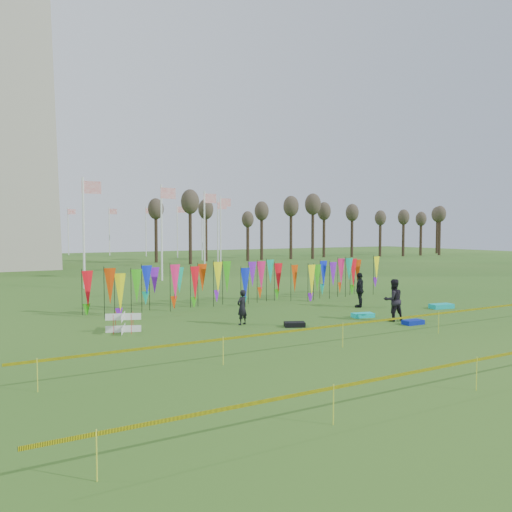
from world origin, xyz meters
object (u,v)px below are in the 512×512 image
person_left (242,307)px  person_right (360,290)px  kite_bag_blue (413,322)px  kite_bag_turquoise (363,315)px  kite_bag_black (295,324)px  box_kite (123,323)px  person_mid (393,300)px  kite_bag_teal (441,306)px

person_left → person_right: person_right is taller
kite_bag_blue → kite_bag_turquoise: bearing=106.6°
person_right → kite_bag_black: bearing=-11.8°
box_kite → person_mid: bearing=-16.8°
box_kite → kite_bag_blue: bearing=-21.2°
person_mid → kite_bag_blue: (0.17, -1.06, -0.88)m
person_mid → person_left: bearing=-8.0°
person_left → person_mid: size_ratio=0.80×
person_mid → kite_bag_black: size_ratio=2.19×
kite_bag_turquoise → kite_bag_black: bearing=-175.3°
kite_bag_turquoise → kite_bag_blue: size_ratio=1.10×
person_right → kite_bag_black: size_ratio=2.13×
kite_bag_blue → kite_bag_teal: 5.47m
person_mid → person_right: 4.18m
person_right → kite_bag_teal: size_ratio=1.52×
person_right → kite_bag_turquoise: (-1.97, -2.51, -0.85)m
person_left → kite_bag_black: 2.45m
kite_bag_blue → kite_bag_black: size_ratio=1.06×
person_left → kite_bag_black: (1.78, -1.54, -0.68)m
person_mid → kite_bag_blue: bearing=113.2°
kite_bag_turquoise → kite_bag_black: size_ratio=1.16×
kite_bag_blue → person_right: bearing=76.2°
person_left → kite_bag_black: bearing=118.2°
kite_bag_turquoise → kite_bag_black: (-4.20, -0.34, -0.00)m
kite_bag_blue → kite_bag_teal: bearing=27.7°
person_left → kite_bag_teal: bearing=153.4°
box_kite → kite_bag_black: (6.86, -2.42, -0.30)m
kite_bag_teal → box_kite: bearing=173.0°
person_left → kite_bag_black: person_left is taller
box_kite → person_left: bearing=-9.8°
person_mid → box_kite: bearing=-2.9°
box_kite → person_right: 13.06m
box_kite → person_left: (5.08, -0.88, 0.38)m
box_kite → kite_bag_turquoise: (11.07, -2.08, -0.30)m
person_right → kite_bag_turquoise: bearing=15.3°
box_kite → kite_bag_teal: 16.78m
person_mid → person_right: person_mid is taller
kite_bag_turquoise → kite_bag_blue: (0.74, -2.49, -0.01)m
box_kite → kite_bag_turquoise: size_ratio=0.78×
kite_bag_black → kite_bag_teal: bearing=2.3°
box_kite → person_right: (13.04, 0.42, 0.55)m
kite_bag_turquoise → kite_bag_black: 4.22m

